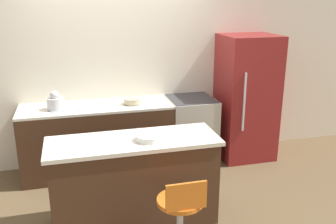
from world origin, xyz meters
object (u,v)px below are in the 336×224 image
Objects in this scene: refrigerator at (246,98)px; stool_chair at (181,216)px; oven_range at (191,130)px; kettle at (55,102)px; mixing_bowl at (132,101)px.

stool_chair is (-1.53, -1.89, -0.47)m from refrigerator.
oven_range reaches higher than stool_chair.
kettle is (-1.77, -0.05, 0.55)m from oven_range.
kettle is 0.96m from mixing_bowl.
refrigerator reaches higher than stool_chair.
refrigerator is 2.17× the size of stool_chair.
stool_chair is at bearing -60.45° from kettle.
stool_chair is 3.50× the size of kettle.
mixing_bowl is at bearing -176.80° from oven_range.
kettle reaches higher than oven_range.
stool_chair is (-0.72, -1.91, -0.06)m from oven_range.
refrigerator is at bearing 0.63° from kettle.
oven_range is at bearing 69.48° from stool_chair.
oven_range is 0.96m from mixing_bowl.
refrigerator is at bearing 1.00° from mixing_bowl.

